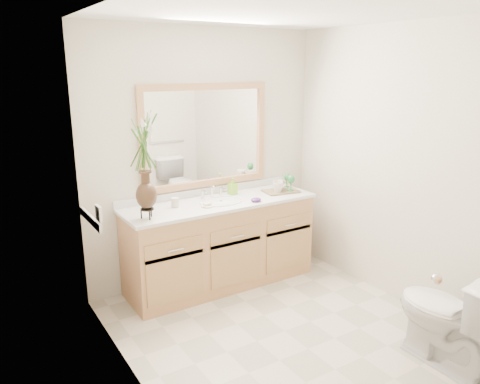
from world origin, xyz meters
TOP-DOWN VIEW (x-y plane):
  - floor at (0.00, 0.00)m, footprint 2.60×2.60m
  - ceiling at (0.00, 0.00)m, footprint 2.40×2.60m
  - wall_back at (0.00, 1.30)m, footprint 2.40×0.02m
  - wall_front at (0.00, -1.30)m, footprint 2.40×0.02m
  - wall_left at (-1.20, 0.00)m, footprint 0.02×2.60m
  - wall_right at (1.20, 0.00)m, footprint 0.02×2.60m
  - vanity at (0.00, 1.01)m, footprint 1.80×0.55m
  - counter at (0.00, 1.01)m, footprint 1.84×0.57m
  - sink at (0.00, 1.00)m, footprint 0.38×0.34m
  - mirror at (0.00, 1.28)m, footprint 1.32×0.04m
  - switch_plate at (-1.19, 0.76)m, footprint 0.02×0.12m
  - door at (-0.30, -1.29)m, footprint 0.80×0.03m
  - toilet at (0.70, -0.92)m, footprint 0.42×0.75m
  - flower_vase at (-0.76, 0.89)m, footprint 0.20×0.20m
  - tumbler at (-0.43, 1.07)m, footprint 0.07×0.07m
  - soap_dish at (-0.19, 0.92)m, footprint 0.11×0.11m
  - soap_bottle at (0.23, 1.16)m, footprint 0.08×0.08m
  - purple_dish at (0.27, 0.82)m, footprint 0.13×0.12m
  - tray at (0.67, 0.98)m, footprint 0.37×0.28m
  - mug_left at (0.62, 0.94)m, footprint 0.14×0.13m
  - mug_right at (0.67, 1.02)m, footprint 0.13×0.13m
  - goblet_front at (0.75, 0.91)m, footprint 0.07×0.07m
  - goblet_back at (0.81, 1.06)m, footprint 0.06×0.06m

SIDE VIEW (x-z plane):
  - floor at x=0.00m, z-range 0.00..0.00m
  - toilet at x=0.70m, z-range 0.00..0.74m
  - vanity at x=0.00m, z-range 0.00..0.80m
  - sink at x=0.00m, z-range 0.66..0.89m
  - counter at x=0.00m, z-range 0.80..0.83m
  - tray at x=0.67m, z-range 0.83..0.85m
  - soap_dish at x=-0.19m, z-range 0.82..0.86m
  - purple_dish at x=0.27m, z-range 0.83..0.87m
  - tumbler at x=-0.43m, z-range 0.83..0.92m
  - mug_right at x=0.67m, z-range 0.85..0.95m
  - mug_left at x=0.62m, z-range 0.85..0.95m
  - soap_bottle at x=0.23m, z-range 0.83..0.98m
  - goblet_back at x=0.81m, z-range 0.87..1.01m
  - goblet_front at x=0.75m, z-range 0.87..1.03m
  - switch_plate at x=-1.19m, z-range 0.92..1.04m
  - door at x=-0.30m, z-range 0.00..2.00m
  - wall_back at x=0.00m, z-range 0.00..2.40m
  - wall_front at x=0.00m, z-range 0.00..2.40m
  - wall_left at x=-1.20m, z-range 0.00..2.40m
  - wall_right at x=1.20m, z-range 0.00..2.40m
  - flower_vase at x=-0.76m, z-range 0.98..1.80m
  - mirror at x=0.00m, z-range 0.92..1.89m
  - ceiling at x=0.00m, z-range 2.39..2.41m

